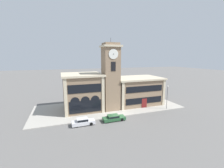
{
  "coord_description": "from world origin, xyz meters",
  "views": [
    {
      "loc": [
        -12.08,
        -30.03,
        13.47
      ],
      "look_at": [
        -0.35,
        3.54,
        7.11
      ],
      "focal_mm": 24.0,
      "sensor_mm": 36.0,
      "label": 1
    }
  ],
  "objects": [
    {
      "name": "sidewalk_kerb",
      "position": [
        0.0,
        7.31,
        0.07
      ],
      "size": [
        38.64,
        14.63,
        0.15
      ],
      "color": "#A39E93",
      "rests_on": "ground_plane"
    },
    {
      "name": "parked_car_near",
      "position": [
        -8.26,
        -1.44,
        0.76
      ],
      "size": [
        4.6,
        1.73,
        1.45
      ],
      "rotation": [
        0.0,
        0.0,
        -0.0
      ],
      "color": "silver",
      "rests_on": "ground_plane"
    },
    {
      "name": "ground_plane",
      "position": [
        0.0,
        0.0,
        0.0
      ],
      "size": [
        300.0,
        300.0,
        0.0
      ],
      "primitive_type": "plane",
      "color": "#605E5B"
    },
    {
      "name": "town_hall_left_wing",
      "position": [
        -6.9,
        8.05,
        4.72
      ],
      "size": [
        9.99,
        9.79,
        9.39
      ],
      "color": "#897056",
      "rests_on": "ground_plane"
    },
    {
      "name": "town_hall_right_wing",
      "position": [
        8.79,
        8.06,
        3.92
      ],
      "size": [
        13.77,
        9.79,
        7.78
      ],
      "color": "#897056",
      "rests_on": "ground_plane"
    },
    {
      "name": "street_lamp",
      "position": [
        13.8,
        0.69,
        4.18
      ],
      "size": [
        0.36,
        0.36,
        6.21
      ],
      "color": "#4C4C51",
      "rests_on": "sidewalk_kerb"
    },
    {
      "name": "clock_tower",
      "position": [
        0.0,
        5.49,
        8.53
      ],
      "size": [
        4.61,
        4.61,
        18.14
      ],
      "color": "#897056",
      "rests_on": "ground_plane"
    },
    {
      "name": "parked_car_mid",
      "position": [
        -1.69,
        -1.44,
        0.68
      ],
      "size": [
        4.85,
        1.9,
        1.27
      ],
      "rotation": [
        0.0,
        0.0,
        -0.0
      ],
      "color": "#285633",
      "rests_on": "ground_plane"
    }
  ]
}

